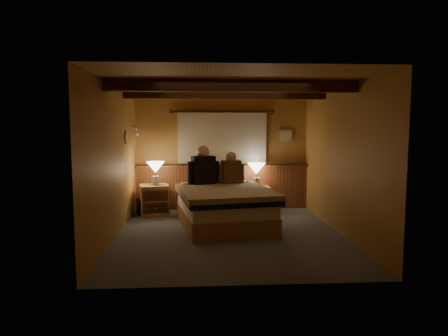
{
  "coord_description": "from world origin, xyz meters",
  "views": [
    {
      "loc": [
        -0.47,
        -6.31,
        1.75
      ],
      "look_at": [
        -0.06,
        0.4,
        1.04
      ],
      "focal_mm": 32.0,
      "sensor_mm": 36.0,
      "label": 1
    }
  ],
  "objects": [
    {
      "name": "nightstand_right",
      "position": [
        0.73,
        1.77,
        0.25
      ],
      "size": [
        0.5,
        0.46,
        0.51
      ],
      "rotation": [
        0.0,
        0.0,
        0.09
      ],
      "color": "#B27D4C",
      "rests_on": "floor"
    },
    {
      "name": "duffel_bag",
      "position": [
        -1.46,
        1.61,
        0.16
      ],
      "size": [
        0.56,
        0.44,
        0.36
      ],
      "rotation": [
        0.0,
        0.0,
        0.31
      ],
      "color": "black",
      "rests_on": "floor"
    },
    {
      "name": "framed_print",
      "position": [
        1.35,
        2.08,
        1.55
      ],
      "size": [
        0.3,
        0.04,
        0.25
      ],
      "color": "tan",
      "rests_on": "wall_back"
    },
    {
      "name": "wall_front",
      "position": [
        0.0,
        -2.1,
        1.2
      ],
      "size": [
        3.6,
        0.0,
        3.6
      ],
      "primitive_type": "plane",
      "rotation": [
        -1.57,
        0.0,
        0.0
      ],
      "color": "#B67F41",
      "rests_on": "floor"
    },
    {
      "name": "person_right",
      "position": [
        0.12,
        1.21,
        0.91
      ],
      "size": [
        0.51,
        0.28,
        0.63
      ],
      "rotation": [
        0.0,
        0.0,
        0.23
      ],
      "color": "#533621",
      "rests_on": "bed"
    },
    {
      "name": "coat_rail",
      "position": [
        -1.72,
        1.58,
        1.67
      ],
      "size": [
        0.05,
        0.55,
        0.24
      ],
      "color": "silver",
      "rests_on": "wall_left"
    },
    {
      "name": "wall_right",
      "position": [
        1.8,
        0.0,
        1.2
      ],
      "size": [
        0.0,
        4.2,
        4.2
      ],
      "primitive_type": "plane",
      "rotation": [
        1.57,
        0.0,
        -1.57
      ],
      "color": "#B67F41",
      "rests_on": "floor"
    },
    {
      "name": "person_left",
      "position": [
        -0.4,
        1.15,
        0.96
      ],
      "size": [
        0.6,
        0.35,
        0.75
      ],
      "rotation": [
        0.0,
        0.0,
        0.29
      ],
      "color": "black",
      "rests_on": "bed"
    },
    {
      "name": "wainscot",
      "position": [
        0.0,
        2.04,
        0.49
      ],
      "size": [
        3.6,
        0.23,
        0.94
      ],
      "color": "brown",
      "rests_on": "wall_back"
    },
    {
      "name": "ceiling_beams",
      "position": [
        0.0,
        0.15,
        2.31
      ],
      "size": [
        3.6,
        1.65,
        0.16
      ],
      "color": "#482312",
      "rests_on": "ceiling"
    },
    {
      "name": "nightstand_left",
      "position": [
        -1.37,
        1.53,
        0.3
      ],
      "size": [
        0.63,
        0.59,
        0.6
      ],
      "rotation": [
        0.0,
        0.0,
        0.21
      ],
      "color": "#B27D4C",
      "rests_on": "floor"
    },
    {
      "name": "lamp_right",
      "position": [
        0.69,
        1.77,
        0.85
      ],
      "size": [
        0.37,
        0.37,
        0.49
      ],
      "color": "silver",
      "rests_on": "nightstand_right"
    },
    {
      "name": "ceiling",
      "position": [
        0.0,
        0.0,
        2.4
      ],
      "size": [
        4.2,
        4.2,
        0.0
      ],
      "primitive_type": "plane",
      "rotation": [
        3.14,
        0.0,
        0.0
      ],
      "color": "#B98B45",
      "rests_on": "wall_back"
    },
    {
      "name": "wall_left",
      "position": [
        -1.8,
        0.0,
        1.2
      ],
      "size": [
        0.0,
        4.2,
        4.2
      ],
      "primitive_type": "plane",
      "rotation": [
        1.57,
        0.0,
        1.57
      ],
      "color": "#B67F41",
      "rests_on": "floor"
    },
    {
      "name": "lamp_left",
      "position": [
        -1.34,
        1.5,
        0.92
      ],
      "size": [
        0.35,
        0.35,
        0.46
      ],
      "color": "silver",
      "rests_on": "nightstand_left"
    },
    {
      "name": "curtain_window",
      "position": [
        0.0,
        2.03,
        1.52
      ],
      "size": [
        2.18,
        0.09,
        1.11
      ],
      "color": "#482312",
      "rests_on": "wall_back"
    },
    {
      "name": "bed",
      "position": [
        -0.05,
        0.55,
        0.35
      ],
      "size": [
        1.8,
        2.17,
        0.67
      ],
      "rotation": [
        0.0,
        0.0,
        0.17
      ],
      "color": "#B27D4C",
      "rests_on": "floor"
    },
    {
      "name": "wall_back",
      "position": [
        0.0,
        2.1,
        1.2
      ],
      "size": [
        3.6,
        0.0,
        3.6
      ],
      "primitive_type": "plane",
      "rotation": [
        1.57,
        0.0,
        0.0
      ],
      "color": "#B67F41",
      "rests_on": "floor"
    },
    {
      "name": "floor",
      "position": [
        0.0,
        0.0,
        0.0
      ],
      "size": [
        4.2,
        4.2,
        0.0
      ],
      "primitive_type": "plane",
      "color": "#4B5059",
      "rests_on": "ground"
    }
  ]
}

